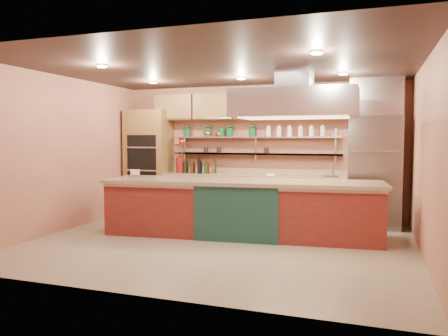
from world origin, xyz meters
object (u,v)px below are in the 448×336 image
(refrigerator, at_px, (375,172))
(copper_kettle, at_px, (219,134))
(flower_vase, at_px, (180,165))
(green_canister, at_px, (222,133))
(kitchen_scale, at_px, (271,173))
(island, at_px, (241,208))

(refrigerator, bearing_deg, copper_kettle, 175.88)
(flower_vase, relative_size, green_canister, 1.91)
(green_canister, bearing_deg, kitchen_scale, -10.81)
(refrigerator, bearing_deg, kitchen_scale, 179.71)
(flower_vase, xyz_separation_m, copper_kettle, (0.83, 0.22, 0.68))
(island, bearing_deg, flower_vase, 134.40)
(flower_vase, height_order, kitchen_scale, flower_vase)
(kitchen_scale, height_order, green_canister, green_canister)
(island, distance_m, kitchen_scale, 1.64)
(copper_kettle, bearing_deg, refrigerator, -4.12)
(island, xyz_separation_m, copper_kettle, (-1.02, 1.77, 1.30))
(refrigerator, xyz_separation_m, copper_kettle, (-3.19, 0.23, 0.73))
(flower_vase, bearing_deg, refrigerator, -0.14)
(kitchen_scale, xyz_separation_m, copper_kettle, (-1.21, 0.22, 0.80))
(island, bearing_deg, kitchen_scale, 77.59)
(flower_vase, bearing_deg, copper_kettle, 14.87)
(island, xyz_separation_m, kitchen_scale, (0.18, 1.55, 0.49))
(refrigerator, xyz_separation_m, kitchen_scale, (-1.98, 0.01, -0.07))
(refrigerator, height_order, flower_vase, refrigerator)
(kitchen_scale, xyz_separation_m, green_canister, (-1.15, 0.22, 0.83))
(refrigerator, bearing_deg, flower_vase, 179.86)
(copper_kettle, height_order, green_canister, green_canister)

